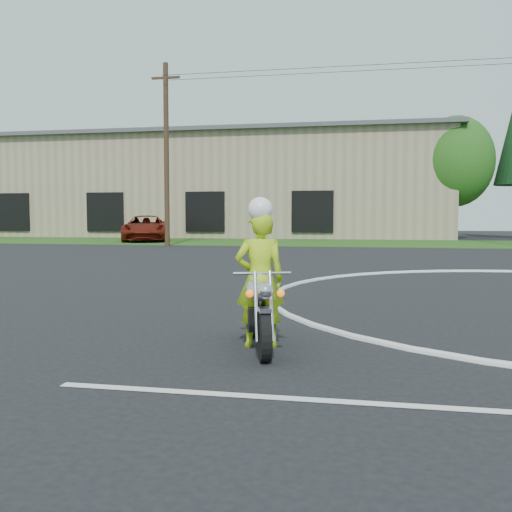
# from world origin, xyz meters

# --- Properties ---
(grass_strip) EXTENTS (120.00, 10.00, 0.02)m
(grass_strip) POSITION_xyz_m (0.00, 27.00, 0.01)
(grass_strip) COLOR #1E4714
(grass_strip) RESTS_ON ground
(primary_motorcycle) EXTENTS (0.80, 1.91, 1.03)m
(primary_motorcycle) POSITION_xyz_m (-5.39, -2.10, 0.50)
(primary_motorcycle) COLOR black
(primary_motorcycle) RESTS_ON ground
(rider_primary_grp) EXTENTS (0.72, 0.58, 1.91)m
(rider_primary_grp) POSITION_xyz_m (-5.40, -1.97, 0.92)
(rider_primary_grp) COLOR #B0D616
(rider_primary_grp) RESTS_ON ground
(pickup_grp) EXTENTS (4.73, 6.80, 1.73)m
(pickup_grp) POSITION_xyz_m (-18.53, 26.61, 0.86)
(pickup_grp) COLOR #64140B
(pickup_grp) RESTS_ON ground
(warehouse) EXTENTS (41.00, 17.00, 8.30)m
(warehouse) POSITION_xyz_m (-18.00, 39.99, 4.16)
(warehouse) COLOR tan
(warehouse) RESTS_ON ground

